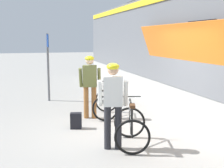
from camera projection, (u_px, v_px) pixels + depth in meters
ground_plane at (127, 134)px, 7.13m from camera, size 80.00×80.00×0.00m
train_car at (215, 48)px, 8.89m from camera, size 3.32×19.70×3.88m
cyclist_near_in_white at (113, 98)px, 6.02m from camera, size 0.66×0.41×1.76m
cyclist_far_in_olive at (90, 81)px, 8.37m from camera, size 0.66×0.42×1.76m
bicycle_near_black at (131, 127)px, 6.28m from camera, size 0.98×1.23×0.99m
bicycle_far_silver at (106, 103)px, 8.63m from camera, size 0.99×1.23×0.99m
backpack_on_platform at (76, 121)px, 7.51m from camera, size 0.31×0.24×0.40m
platform_sign_post at (48, 56)px, 10.63m from camera, size 0.08×0.70×2.40m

